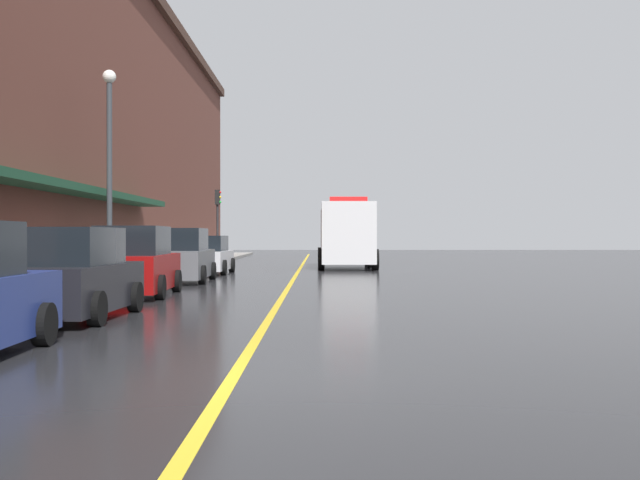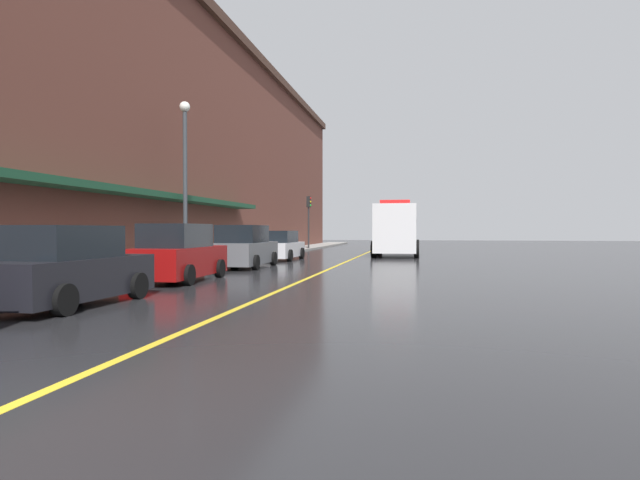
{
  "view_description": "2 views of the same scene",
  "coord_description": "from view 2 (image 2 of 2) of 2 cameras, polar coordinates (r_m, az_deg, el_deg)",
  "views": [
    {
      "loc": [
        0.99,
        -8.69,
        1.61
      ],
      "look_at": [
        0.86,
        26.65,
        1.43
      ],
      "focal_mm": 43.2,
      "sensor_mm": 36.0,
      "label": 1
    },
    {
      "loc": [
        3.84,
        -4.06,
        1.69
      ],
      "look_at": [
        -0.38,
        17.89,
        1.25
      ],
      "focal_mm": 29.44,
      "sensor_mm": 36.0,
      "label": 2
    }
  ],
  "objects": [
    {
      "name": "ground_plane",
      "position": [
        29.36,
        3.35,
        -2.17
      ],
      "size": [
        112.0,
        112.0,
        0.0
      ],
      "primitive_type": "plane",
      "color": "#232326"
    },
    {
      "name": "parking_meter_0",
      "position": [
        30.19,
        -6.84,
        -0.07
      ],
      "size": [
        0.14,
        0.18,
        1.33
      ],
      "color": "#4C4C51",
      "rests_on": "sidewalk_left"
    },
    {
      "name": "parked_car_4",
      "position": [
        29.25,
        -4.49,
        -0.67
      ],
      "size": [
        2.18,
        4.36,
        1.63
      ],
      "rotation": [
        0.0,
        0.0,
        1.56
      ],
      "color": "silver",
      "rests_on": "ground"
    },
    {
      "name": "parking_meter_1",
      "position": [
        15.26,
        -26.15,
        -1.34
      ],
      "size": [
        0.14,
        0.18,
        1.33
      ],
      "color": "#4C4C51",
      "rests_on": "sidewalk_left"
    },
    {
      "name": "traffic_light_near",
      "position": [
        43.5,
        -1.24,
        3.06
      ],
      "size": [
        0.38,
        0.36,
        4.3
      ],
      "color": "#232326",
      "rests_on": "sidewalk_left"
    },
    {
      "name": "street_lamp_left",
      "position": [
        23.06,
        -14.46,
        7.85
      ],
      "size": [
        0.44,
        0.44,
        6.94
      ],
      "color": "#33383D",
      "rests_on": "sidewalk_left"
    },
    {
      "name": "lane_center_stripe",
      "position": [
        29.36,
        3.35,
        -2.16
      ],
      "size": [
        0.16,
        70.0,
        0.01
      ],
      "primitive_type": "cube",
      "color": "gold",
      "rests_on": "ground"
    },
    {
      "name": "parked_car_2",
      "position": [
        17.85,
        -15.13,
        -1.53
      ],
      "size": [
        2.13,
        4.49,
        1.88
      ],
      "rotation": [
        0.0,
        0.0,
        1.61
      ],
      "color": "maroon",
      "rests_on": "ground"
    },
    {
      "name": "brick_building_left",
      "position": [
        33.42,
        -20.97,
        10.16
      ],
      "size": [
        13.46,
        64.0,
        13.94
      ],
      "color": "brown",
      "rests_on": "ground"
    },
    {
      "name": "parked_car_1",
      "position": [
        12.91,
        -25.82,
        -2.79
      ],
      "size": [
        2.1,
        4.27,
        1.78
      ],
      "rotation": [
        0.0,
        0.0,
        1.55
      ],
      "color": "black",
      "rests_on": "ground"
    },
    {
      "name": "sidewalk_left",
      "position": [
        30.78,
        -8.17,
        -1.88
      ],
      "size": [
        2.4,
        70.0,
        0.15
      ],
      "primitive_type": "cube",
      "color": "gray",
      "rests_on": "ground"
    },
    {
      "name": "parked_car_3",
      "position": [
        23.65,
        -8.27,
        -0.85
      ],
      "size": [
        2.21,
        4.8,
        1.89
      ],
      "rotation": [
        0.0,
        0.0,
        1.59
      ],
      "color": "#595B60",
      "rests_on": "ground"
    },
    {
      "name": "box_truck",
      "position": [
        34.32,
        8.34,
        1.05
      ],
      "size": [
        2.88,
        7.61,
        3.46
      ],
      "rotation": [
        0.0,
        0.0,
        -1.57
      ],
      "color": "silver",
      "rests_on": "ground"
    },
    {
      "name": "parking_meter_2",
      "position": [
        27.3,
        -8.79,
        -0.2
      ],
      "size": [
        0.14,
        0.18,
        1.33
      ],
      "color": "#4C4C51",
      "rests_on": "sidewalk_left"
    }
  ]
}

